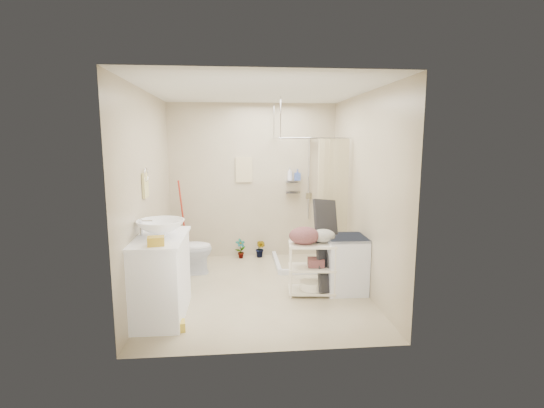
{
  "coord_description": "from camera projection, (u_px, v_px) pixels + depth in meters",
  "views": [
    {
      "loc": [
        -0.28,
        -5.06,
        1.99
      ],
      "look_at": [
        0.2,
        0.25,
        1.13
      ],
      "focal_mm": 26.0,
      "sensor_mm": 36.0,
      "label": 1
    }
  ],
  "objects": [
    {
      "name": "laundry_rack",
      "position": [
        312.0,
        264.0,
        5.09
      ],
      "size": [
        0.63,
        0.41,
        0.82
      ],
      "primitive_type": null,
      "rotation": [
        0.0,
        0.0,
        -0.1
      ],
      "color": "#F0E7CD",
      "rests_on": "ground"
    },
    {
      "name": "potted_plant_b",
      "position": [
        260.0,
        249.0,
        6.74
      ],
      "size": [
        0.22,
        0.21,
        0.31
      ],
      "primitive_type": "imported",
      "rotation": [
        0.0,
        0.0,
        -0.65
      ],
      "color": "brown",
      "rests_on": "ground"
    },
    {
      "name": "ceiling",
      "position": [
        258.0,
        91.0,
        4.9
      ],
      "size": [
        2.8,
        3.2,
        0.04
      ],
      "primitive_type": "cube",
      "color": "silver",
      "rests_on": "ground"
    },
    {
      "name": "wall_right",
      "position": [
        363.0,
        193.0,
        5.23
      ],
      "size": [
        0.04,
        3.2,
        2.6
      ],
      "primitive_type": "cube",
      "color": "#BEB193",
      "rests_on": "ground"
    },
    {
      "name": "hanging_towel",
      "position": [
        244.0,
        170.0,
        6.61
      ],
      "size": [
        0.28,
        0.03,
        0.42
      ],
      "primitive_type": "cube",
      "color": "beige",
      "rests_on": "wall_back"
    },
    {
      "name": "towel_ring",
      "position": [
        145.0,
        184.0,
        4.76
      ],
      "size": [
        0.04,
        0.22,
        0.34
      ],
      "primitive_type": null,
      "color": "#DDD17C",
      "rests_on": "wall_left"
    },
    {
      "name": "wall_back",
      "position": [
        253.0,
        181.0,
        6.68
      ],
      "size": [
        2.8,
        0.04,
        2.6
      ],
      "primitive_type": "cube",
      "color": "#BEB193",
      "rests_on": "ground"
    },
    {
      "name": "toilet",
      "position": [
        187.0,
        249.0,
        5.89
      ],
      "size": [
        0.78,
        0.48,
        0.76
      ],
      "primitive_type": "imported",
      "rotation": [
        0.0,
        0.0,
        1.65
      ],
      "color": "silver",
      "rests_on": "ground"
    },
    {
      "name": "floor_basket",
      "position": [
        176.0,
        324.0,
        4.15
      ],
      "size": [
        0.29,
        0.24,
        0.14
      ],
      "primitive_type": "cube",
      "rotation": [
        0.0,
        0.0,
        0.18
      ],
      "color": "gold",
      "rests_on": "ground"
    },
    {
      "name": "mop",
      "position": [
        180.0,
        221.0,
        6.53
      ],
      "size": [
        0.17,
        0.17,
        1.34
      ],
      "primitive_type": null,
      "rotation": [
        0.0,
        0.0,
        0.38
      ],
      "color": "red",
      "rests_on": "ground"
    },
    {
      "name": "sink",
      "position": [
        161.0,
        228.0,
        4.4
      ],
      "size": [
        0.62,
        0.62,
        0.18
      ],
      "primitive_type": "imported",
      "rotation": [
        0.0,
        0.0,
        -0.19
      ],
      "color": "white",
      "rests_on": "vanity"
    },
    {
      "name": "shower",
      "position": [
        308.0,
        200.0,
        6.25
      ],
      "size": [
        1.1,
        1.1,
        2.1
      ],
      "primitive_type": null,
      "color": "silver",
      "rests_on": "ground"
    },
    {
      "name": "shampoo_bottle_a",
      "position": [
        290.0,
        174.0,
        6.65
      ],
      "size": [
        0.1,
        0.1,
        0.22
      ],
      "primitive_type": "imported",
      "rotation": [
        0.0,
        0.0,
        -0.29
      ],
      "color": "silver",
      "rests_on": "shower"
    },
    {
      "name": "floor",
      "position": [
        259.0,
        289.0,
        5.31
      ],
      "size": [
        3.2,
        3.2,
        0.0
      ],
      "primitive_type": "plane",
      "color": "#C0B490",
      "rests_on": "ground"
    },
    {
      "name": "washing_machine",
      "position": [
        345.0,
        264.0,
        5.21
      ],
      "size": [
        0.52,
        0.53,
        0.75
      ],
      "primitive_type": "cube",
      "rotation": [
        0.0,
        0.0,
        -0.01
      ],
      "color": "silver",
      "rests_on": "ground"
    },
    {
      "name": "tp_holder",
      "position": [
        154.0,
        239.0,
        5.13
      ],
      "size": [
        0.08,
        0.12,
        0.14
      ],
      "primitive_type": null,
      "color": "white",
      "rests_on": "wall_left"
    },
    {
      "name": "shampoo_bottle_b",
      "position": [
        297.0,
        175.0,
        6.64
      ],
      "size": [
        0.1,
        0.1,
        0.19
      ],
      "primitive_type": "imported",
      "rotation": [
        0.0,
        0.0,
        0.22
      ],
      "color": "#3E56A4",
      "rests_on": "shower"
    },
    {
      "name": "potted_plant_a",
      "position": [
        241.0,
        249.0,
        6.69
      ],
      "size": [
        0.21,
        0.18,
        0.33
      ],
      "primitive_type": "imported",
      "rotation": [
        0.0,
        0.0,
        0.4
      ],
      "color": "brown",
      "rests_on": "ground"
    },
    {
      "name": "vanity",
      "position": [
        160.0,
        277.0,
        4.46
      ],
      "size": [
        0.6,
        1.06,
        0.93
      ],
      "primitive_type": "cube",
      "rotation": [
        0.0,
        0.0,
        -0.01
      ],
      "color": "white",
      "rests_on": "ground"
    },
    {
      "name": "counter_basket",
      "position": [
        156.0,
        241.0,
        4.0
      ],
      "size": [
        0.19,
        0.16,
        0.09
      ],
      "primitive_type": "cube",
      "rotation": [
        0.0,
        0.0,
        0.17
      ],
      "color": "gold",
      "rests_on": "vanity"
    },
    {
      "name": "wall_front",
      "position": [
        268.0,
        218.0,
        3.53
      ],
      "size": [
        2.8,
        0.04,
        2.6
      ],
      "primitive_type": "cube",
      "color": "#BEB193",
      "rests_on": "ground"
    },
    {
      "name": "wall_left",
      "position": [
        148.0,
        195.0,
        4.98
      ],
      "size": [
        0.04,
        3.2,
        2.6
      ],
      "primitive_type": "cube",
      "color": "#BEB193",
      "rests_on": "ground"
    },
    {
      "name": "ironing_board",
      "position": [
        327.0,
        245.0,
        5.16
      ],
      "size": [
        0.37,
        0.25,
        1.26
      ],
      "primitive_type": null,
      "rotation": [
        0.0,
        0.0,
        0.46
      ],
      "color": "black",
      "rests_on": "ground"
    }
  ]
}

